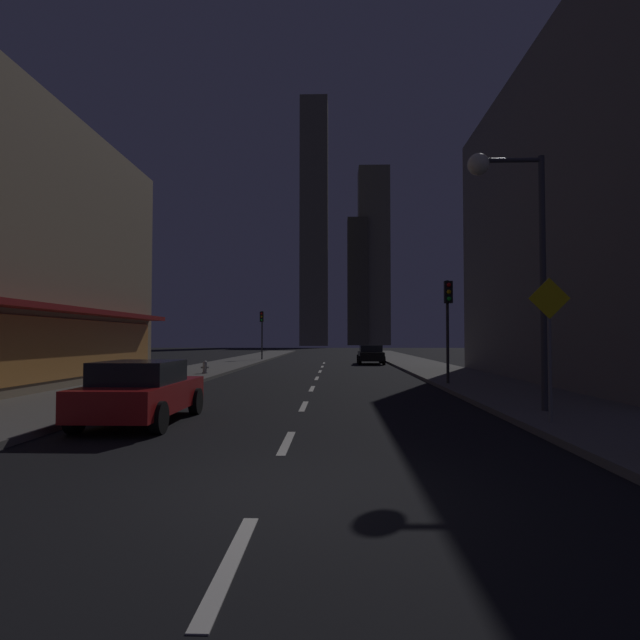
{
  "coord_description": "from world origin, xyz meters",
  "views": [
    {
      "loc": [
        0.92,
        -6.57,
        1.98
      ],
      "look_at": [
        0.0,
        23.95,
        3.06
      ],
      "focal_mm": 28.95,
      "sensor_mm": 36.0,
      "label": 1
    }
  ],
  "objects_px": {
    "car_parked_near": "(142,391)",
    "street_lamp_right": "(510,218)",
    "car_parked_far": "(371,354)",
    "traffic_light_far_left": "(262,324)",
    "fire_hydrant_far_left": "(205,367)",
    "pedestrian_crossing_sign": "(550,336)",
    "traffic_light_near_right": "(448,308)"
  },
  "relations": [
    {
      "from": "street_lamp_right",
      "to": "fire_hydrant_far_left",
      "type": "bearing_deg",
      "value": 129.79
    },
    {
      "from": "traffic_light_far_left",
      "to": "fire_hydrant_far_left",
      "type": "bearing_deg",
      "value": -91.28
    },
    {
      "from": "street_lamp_right",
      "to": "car_parked_far",
      "type": "bearing_deg",
      "value": 93.86
    },
    {
      "from": "car_parked_far",
      "to": "street_lamp_right",
      "type": "distance_m",
      "value": 26.77
    },
    {
      "from": "car_parked_near",
      "to": "street_lamp_right",
      "type": "height_order",
      "value": "street_lamp_right"
    },
    {
      "from": "car_parked_near",
      "to": "street_lamp_right",
      "type": "distance_m",
      "value": 10.05
    },
    {
      "from": "car_parked_far",
      "to": "pedestrian_crossing_sign",
      "type": "bearing_deg",
      "value": -85.94
    },
    {
      "from": "traffic_light_far_left",
      "to": "pedestrian_crossing_sign",
      "type": "xyz_separation_m",
      "value": [
        11.1,
        -33.26,
        -1.18
      ]
    },
    {
      "from": "traffic_light_near_right",
      "to": "pedestrian_crossing_sign",
      "type": "height_order",
      "value": "traffic_light_near_right"
    },
    {
      "from": "fire_hydrant_far_left",
      "to": "traffic_light_far_left",
      "type": "distance_m",
      "value": 18.12
    },
    {
      "from": "car_parked_near",
      "to": "traffic_light_near_right",
      "type": "xyz_separation_m",
      "value": [
        9.1,
        9.14,
        2.45
      ]
    },
    {
      "from": "car_parked_far",
      "to": "fire_hydrant_far_left",
      "type": "height_order",
      "value": "car_parked_far"
    },
    {
      "from": "street_lamp_right",
      "to": "pedestrian_crossing_sign",
      "type": "height_order",
      "value": "street_lamp_right"
    },
    {
      "from": "car_parked_far",
      "to": "traffic_light_near_right",
      "type": "height_order",
      "value": "traffic_light_near_right"
    },
    {
      "from": "traffic_light_far_left",
      "to": "pedestrian_crossing_sign",
      "type": "bearing_deg",
      "value": -71.55
    },
    {
      "from": "fire_hydrant_far_left",
      "to": "traffic_light_far_left",
      "type": "height_order",
      "value": "traffic_light_far_left"
    },
    {
      "from": "fire_hydrant_far_left",
      "to": "pedestrian_crossing_sign",
      "type": "xyz_separation_m",
      "value": [
        11.5,
        -15.36,
        1.56
      ]
    },
    {
      "from": "traffic_light_near_right",
      "to": "street_lamp_right",
      "type": "xyz_separation_m",
      "value": [
        -0.12,
        -7.85,
        1.87
      ]
    },
    {
      "from": "fire_hydrant_far_left",
      "to": "pedestrian_crossing_sign",
      "type": "height_order",
      "value": "pedestrian_crossing_sign"
    },
    {
      "from": "car_parked_far",
      "to": "pedestrian_crossing_sign",
      "type": "distance_m",
      "value": 28.27
    },
    {
      "from": "car_parked_far",
      "to": "traffic_light_near_right",
      "type": "relative_size",
      "value": 1.01
    },
    {
      "from": "car_parked_far",
      "to": "traffic_light_near_right",
      "type": "xyz_separation_m",
      "value": [
        1.9,
        -18.52,
        2.45
      ]
    },
    {
      "from": "car_parked_far",
      "to": "street_lamp_right",
      "type": "relative_size",
      "value": 0.64
    },
    {
      "from": "car_parked_far",
      "to": "traffic_light_far_left",
      "type": "bearing_deg",
      "value": 150.79
    },
    {
      "from": "car_parked_near",
      "to": "traffic_light_far_left",
      "type": "relative_size",
      "value": 1.01
    },
    {
      "from": "car_parked_far",
      "to": "street_lamp_right",
      "type": "height_order",
      "value": "street_lamp_right"
    },
    {
      "from": "car_parked_far",
      "to": "street_lamp_right",
      "type": "xyz_separation_m",
      "value": [
        1.78,
        -26.36,
        4.33
      ]
    },
    {
      "from": "car_parked_far",
      "to": "traffic_light_far_left",
      "type": "xyz_separation_m",
      "value": [
        -9.1,
        5.09,
        2.45
      ]
    },
    {
      "from": "car_parked_near",
      "to": "fire_hydrant_far_left",
      "type": "relative_size",
      "value": 6.48
    },
    {
      "from": "fire_hydrant_far_left",
      "to": "pedestrian_crossing_sign",
      "type": "bearing_deg",
      "value": -53.17
    },
    {
      "from": "car_parked_near",
      "to": "traffic_light_near_right",
      "type": "distance_m",
      "value": 13.13
    },
    {
      "from": "street_lamp_right",
      "to": "traffic_light_near_right",
      "type": "bearing_deg",
      "value": 89.12
    }
  ]
}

